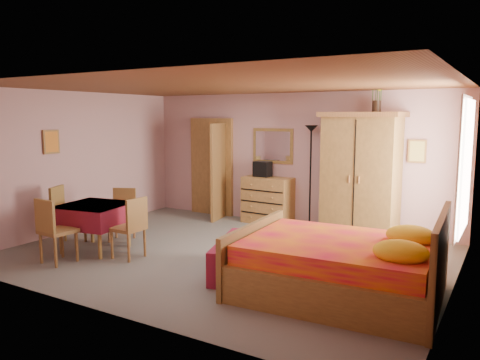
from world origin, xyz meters
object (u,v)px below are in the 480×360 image
Objects in this scene: floor_lamp at (310,178)px; bench at (238,257)px; chest_of_drawers at (268,200)px; chair_east at (128,228)px; bed at (338,250)px; stereo at (263,169)px; chair_west at (69,216)px; dining_table at (95,227)px; chair_south at (58,230)px; wall_mirror at (273,146)px; chair_north at (121,215)px; wardrobe at (361,175)px; sunflower_vase at (377,96)px.

floor_lamp is 1.44× the size of bench.
chair_east reaches higher than chest_of_drawers.
floor_lamp is 3.37m from bed.
stereo is 3.77m from chair_west.
bed is at bearing -48.80° from stereo.
dining_table is at bearing 88.14° from chair_east.
wall_mirror is at bearing 74.06° from chair_south.
bed is (2.48, -3.18, -1.00)m from wall_mirror.
stereo is at bearing -126.83° from wall_mirror.
stereo is 0.33× the size of chair_west.
chair_west is 1.05× the size of chair_east.
bed is 4.05m from chair_south.
dining_table is (-2.41, -3.12, -0.61)m from floor_lamp.
chair_south reaches higher than chair_east.
stereo is 0.24× the size of bench.
chair_west is at bearing 178.04° from dining_table.
chest_of_drawers is 0.42× the size of bed.
chair_west is at bearing 88.33° from chair_east.
bed is 2.53× the size of chair_east.
bench is at bearing -81.32° from chair_east.
bench is 3.20m from chair_west.
bed is at bearing 16.69° from chair_south.
stereo is at bearing -144.34° from chair_north.
wardrobe reaches higher than chair_west.
floor_lamp is 2.21× the size of chair_north.
sunflower_vase is (2.11, -0.02, 2.02)m from chest_of_drawers.
chair_east is at bearing -117.91° from floor_lamp.
sunflower_vase reaches higher than wardrobe.
chair_east is (-1.67, -3.15, -0.52)m from floor_lamp.
chair_east is at bearing -102.47° from wall_mirror.
chair_north is (-0.10, 1.37, -0.04)m from chair_south.
floor_lamp is at bearing 114.83° from bed.
chair_west is (-3.05, -3.09, -0.50)m from floor_lamp.
chair_south reaches higher than bench.
chair_east is (1.38, -0.05, -0.03)m from chair_west.
dining_table is 1.05× the size of chair_south.
chair_north is at bearing -146.08° from sunflower_vase.
chest_of_drawers is 3.00× the size of stereo.
floor_lamp is 3.69× the size of sunflower_vase.
bench is 1.47× the size of chair_east.
sunflower_vase is 4.87m from chair_north.
chest_of_drawers reaches higher than dining_table.
wall_mirror is 1.09m from floor_lamp.
wardrobe is 2.25× the size of chair_west.
chair_south is 1.00m from chair_east.
sunflower_vase reaches higher than floor_lamp.
chair_east is (-0.76, -3.16, 0.00)m from chest_of_drawers.
dining_table is at bearing 179.18° from bed.
chest_of_drawers is 1.00× the size of chair_west.
wardrobe is 2.96m from bed.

